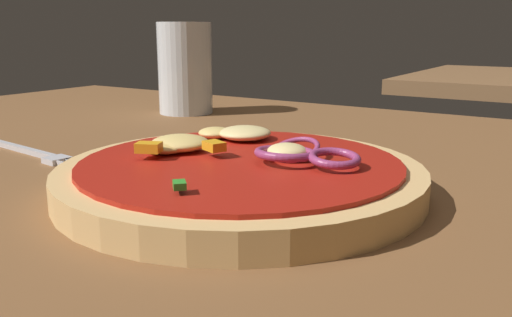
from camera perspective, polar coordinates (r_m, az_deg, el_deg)
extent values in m
cube|color=brown|center=(0.35, 3.74, -7.96)|extent=(1.40, 0.91, 0.03)
cylinder|color=tan|center=(0.38, -1.63, -2.09)|extent=(0.25, 0.25, 0.02)
cylinder|color=#A81C11|center=(0.38, -1.64, -0.45)|extent=(0.22, 0.22, 0.00)
ellipsoid|color=#E5BC60|center=(0.41, -9.35, 1.22)|extent=(0.03, 0.03, 0.01)
ellipsoid|color=#F4DB8E|center=(0.45, -1.18, 2.69)|extent=(0.04, 0.04, 0.01)
ellipsoid|color=#EFCC72|center=(0.46, -4.28, 2.71)|extent=(0.03, 0.03, 0.01)
ellipsoid|color=#EFCC72|center=(0.41, -7.97, 1.64)|extent=(0.04, 0.04, 0.01)
ellipsoid|color=#F4DB8E|center=(0.38, 3.26, 0.75)|extent=(0.03, 0.03, 0.01)
torus|color=#93386B|center=(0.37, 3.09, 0.56)|extent=(0.04, 0.04, 0.01)
torus|color=#93386B|center=(0.36, 8.22, 0.04)|extent=(0.05, 0.05, 0.01)
torus|color=#93386B|center=(0.39, 4.09, 0.91)|extent=(0.04, 0.04, 0.01)
cube|color=orange|center=(0.39, -11.17, 1.15)|extent=(0.02, 0.02, 0.01)
cube|color=#2D8C28|center=(0.31, -8.02, -2.75)|extent=(0.01, 0.01, 0.00)
cube|color=red|center=(0.41, -5.99, 1.62)|extent=(0.01, 0.01, 0.00)
cube|color=orange|center=(0.39, -4.41, 1.32)|extent=(0.02, 0.02, 0.01)
cube|color=silver|center=(0.55, -23.28, 0.90)|extent=(0.11, 0.02, 0.01)
cube|color=silver|center=(0.50, -19.85, -0.07)|extent=(0.02, 0.02, 0.01)
cube|color=silver|center=(0.47, -19.09, -0.72)|extent=(0.03, 0.01, 0.00)
cube|color=silver|center=(0.47, -18.52, -0.59)|extent=(0.03, 0.01, 0.00)
cube|color=silver|center=(0.48, -17.96, -0.46)|extent=(0.03, 0.01, 0.00)
cube|color=silver|center=(0.48, -17.40, -0.34)|extent=(0.03, 0.01, 0.00)
cylinder|color=silver|center=(0.74, -7.44, 9.35)|extent=(0.07, 0.07, 0.12)
cylinder|color=#C67214|center=(0.74, -7.41, 8.40)|extent=(0.06, 0.06, 0.09)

